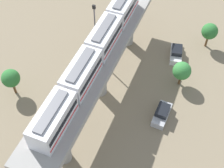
% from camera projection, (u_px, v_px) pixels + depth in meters
% --- Properties ---
extents(ground_plane, '(120.00, 120.00, 0.00)m').
position_uv_depth(ground_plane, '(101.00, 92.00, 47.96)').
color(ground_plane, '#84755B').
extents(viaduct, '(5.20, 35.80, 7.84)m').
position_uv_depth(viaduct, '(99.00, 64.00, 43.25)').
color(viaduct, '#999691').
rests_on(viaduct, ground).
extents(train, '(2.64, 27.45, 3.24)m').
position_uv_depth(train, '(93.00, 54.00, 39.79)').
color(train, silver).
rests_on(train, viaduct).
extents(parked_car_silver, '(1.95, 4.26, 1.76)m').
position_uv_depth(parked_car_silver, '(162.00, 114.00, 44.51)').
color(parked_car_silver, '#B2B5BA').
rests_on(parked_car_silver, ground).
extents(parked_car_white, '(2.64, 4.48, 1.76)m').
position_uv_depth(parked_car_white, '(176.00, 53.00, 52.07)').
color(parked_car_white, white).
rests_on(parked_car_white, ground).
extents(tree_near_viaduct, '(2.65, 2.65, 4.57)m').
position_uv_depth(tree_near_viaduct, '(210.00, 31.00, 51.79)').
color(tree_near_viaduct, brown).
rests_on(tree_near_viaduct, ground).
extents(tree_mid_lot, '(2.68, 2.68, 4.59)m').
position_uv_depth(tree_mid_lot, '(11.00, 78.00, 45.39)').
color(tree_mid_lot, brown).
rests_on(tree_mid_lot, ground).
extents(tree_far_corner, '(2.74, 2.74, 4.26)m').
position_uv_depth(tree_far_corner, '(182.00, 71.00, 46.76)').
color(tree_far_corner, brown).
rests_on(tree_far_corner, ground).
extents(signal_post, '(0.44, 0.28, 10.44)m').
position_uv_depth(signal_post, '(95.00, 31.00, 48.05)').
color(signal_post, '#4C4C51').
rests_on(signal_post, ground).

